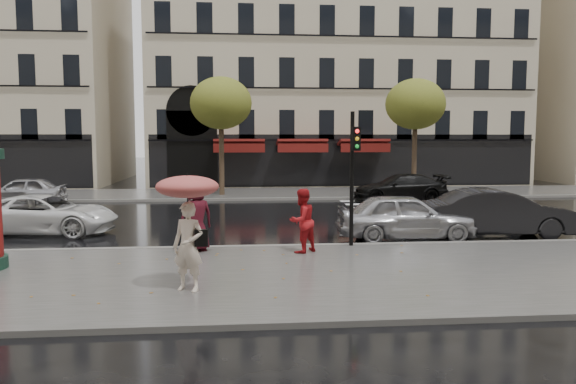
{
  "coord_description": "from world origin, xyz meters",
  "views": [
    {
      "loc": [
        -1.18,
        -13.43,
        3.34
      ],
      "look_at": [
        0.2,
        1.5,
        1.86
      ],
      "focal_mm": 35.0,
      "sensor_mm": 36.0,
      "label": 1
    }
  ],
  "objects": [
    {
      "name": "tree_far_left",
      "position": [
        -2.0,
        18.0,
        5.17
      ],
      "size": [
        3.4,
        3.4,
        6.64
      ],
      "color": "#38281C",
      "rests_on": "ground"
    },
    {
      "name": "far_kerb",
      "position": [
        0.0,
        16.0,
        0.07
      ],
      "size": [
        90.0,
        0.25,
        0.14
      ],
      "primitive_type": "cube",
      "color": "slate",
      "rests_on": "ground"
    },
    {
      "name": "car_black",
      "position": [
        7.3,
        15.0,
        0.7
      ],
      "size": [
        4.91,
        2.11,
        1.41
      ],
      "primitive_type": "imported",
      "rotation": [
        0.0,
        0.0,
        -1.54
      ],
      "color": "black",
      "rests_on": "ground"
    },
    {
      "name": "car_darkgrey",
      "position": [
        7.52,
        4.4,
        0.8
      ],
      "size": [
        4.97,
        2.01,
        1.61
      ],
      "primitive_type": "imported",
      "rotation": [
        0.0,
        0.0,
        1.51
      ],
      "color": "black",
      "rests_on": "ground"
    },
    {
      "name": "car_far_silver",
      "position": [
        -11.67,
        15.0,
        0.7
      ],
      "size": [
        4.15,
        1.81,
        1.39
      ],
      "primitive_type": "imported",
      "rotation": [
        0.0,
        0.0,
        -1.53
      ],
      "color": "#A09FA4",
      "rests_on": "ground"
    },
    {
      "name": "zebra_crossing",
      "position": [
        6.0,
        9.6,
        0.01
      ],
      "size": [
        3.6,
        11.75,
        0.01
      ],
      "primitive_type": "cube",
      "color": "silver",
      "rests_on": "ground"
    },
    {
      "name": "bldg_far_corner",
      "position": [
        6.0,
        30.0,
        11.31
      ],
      "size": [
        26.0,
        14.0,
        22.9
      ],
      "color": "#B7A88C",
      "rests_on": "ground"
    },
    {
      "name": "traffic_light",
      "position": [
        2.23,
        2.73,
        2.52
      ],
      "size": [
        0.28,
        0.39,
        3.96
      ],
      "color": "black",
      "rests_on": "near_sidewalk"
    },
    {
      "name": "car_white",
      "position": [
        -7.78,
        6.39,
        0.68
      ],
      "size": [
        5.11,
        2.78,
        1.36
      ],
      "primitive_type": "imported",
      "rotation": [
        0.0,
        0.0,
        1.46
      ],
      "color": "white",
      "rests_on": "ground"
    },
    {
      "name": "woman_umbrella",
      "position": [
        -2.19,
        -1.74,
        1.77
      ],
      "size": [
        1.3,
        1.3,
        2.51
      ],
      "color": "beige",
      "rests_on": "near_sidewalk"
    },
    {
      "name": "ground",
      "position": [
        0.0,
        0.0,
        0.0
      ],
      "size": [
        160.0,
        160.0,
        0.0
      ],
      "primitive_type": "plane",
      "color": "black",
      "rests_on": "ground"
    },
    {
      "name": "woman_red",
      "position": [
        0.62,
        1.92,
        1.01
      ],
      "size": [
        1.1,
        1.07,
        1.79
      ],
      "primitive_type": "imported",
      "rotation": [
        0.0,
        0.0,
        3.82
      ],
      "color": "#B0151A",
      "rests_on": "near_sidewalk"
    },
    {
      "name": "man_burgundy",
      "position": [
        -2.33,
        2.4,
        1.11
      ],
      "size": [
        1.14,
        0.99,
        1.98
      ],
      "primitive_type": "imported",
      "rotation": [
        0.0,
        0.0,
        3.59
      ],
      "color": "#450D18",
      "rests_on": "near_sidewalk"
    },
    {
      "name": "near_kerb",
      "position": [
        0.0,
        3.0,
        0.07
      ],
      "size": [
        90.0,
        0.25,
        0.14
      ],
      "primitive_type": "cube",
      "color": "slate",
      "rests_on": "ground"
    },
    {
      "name": "tree_far_right",
      "position": [
        9.0,
        18.0,
        5.17
      ],
      "size": [
        3.4,
        3.4,
        6.64
      ],
      "color": "#38281C",
      "rests_on": "ground"
    },
    {
      "name": "far_sidewalk",
      "position": [
        0.0,
        19.0,
        0.06
      ],
      "size": [
        90.0,
        6.0,
        0.12
      ],
      "primitive_type": "cube",
      "color": "#474744",
      "rests_on": "ground"
    },
    {
      "name": "car_silver",
      "position": [
        4.28,
        4.2,
        0.76
      ],
      "size": [
        4.54,
        1.99,
        1.52
      ],
      "primitive_type": "imported",
      "rotation": [
        0.0,
        0.0,
        1.53
      ],
      "color": "#ACACB1",
      "rests_on": "ground"
    },
    {
      "name": "near_sidewalk",
      "position": [
        0.0,
        -0.5,
        0.06
      ],
      "size": [
        90.0,
        7.0,
        0.12
      ],
      "primitive_type": "cube",
      "color": "#474744",
      "rests_on": "ground"
    }
  ]
}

